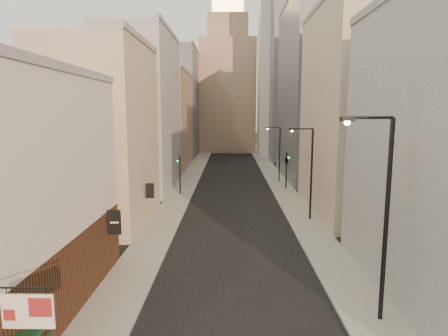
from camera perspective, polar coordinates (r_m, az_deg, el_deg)
sidewalk_left at (r=63.45m, az=-4.61°, el=-0.60°), size 3.00×140.00×0.15m
sidewalk_right at (r=63.54m, az=7.14°, el=-0.63°), size 3.00×140.00×0.15m
left_bldg_beige at (r=35.36m, az=-18.25°, el=4.71°), size 8.00×12.00×16.00m
left_bldg_grey at (r=50.69m, az=-12.42°, el=8.22°), size 8.00×16.00×20.00m
left_bldg_tan at (r=68.36m, az=-8.92°, el=7.07°), size 8.00×18.00×17.00m
left_bldg_wingrid at (r=88.14m, az=-6.75°, el=9.68°), size 8.00×20.00×24.00m
right_bldg_beige at (r=39.38m, az=19.50°, el=7.91°), size 8.00×16.00×20.00m
right_bldg_wingrid at (r=58.77m, az=13.36°, el=11.12°), size 8.00×20.00×26.00m
highrise at (r=88.71m, az=13.57°, el=18.38°), size 21.00×23.00×51.20m
clock_tower at (r=99.65m, az=0.57°, el=12.84°), size 14.00×14.00×44.90m
white_tower at (r=86.42m, az=8.06°, el=14.07°), size 8.00×8.00×41.50m
streetlamp_near at (r=18.89m, az=22.94°, el=-5.71°), size 2.58×0.64×9.89m
streetlamp_mid at (r=35.35m, az=12.85°, el=-0.07°), size 2.27×0.25×8.64m
streetlamp_far at (r=54.33m, az=8.26°, el=2.57°), size 2.07×0.56×7.96m
traffic_light_left at (r=45.75m, az=-6.76°, el=0.41°), size 0.58×0.50×5.00m
traffic_light_right at (r=49.23m, az=9.51°, el=1.24°), size 0.76×0.76×5.00m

